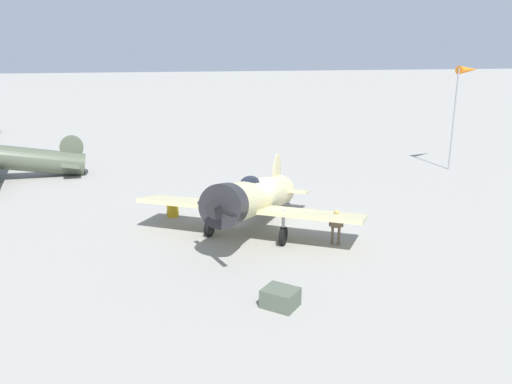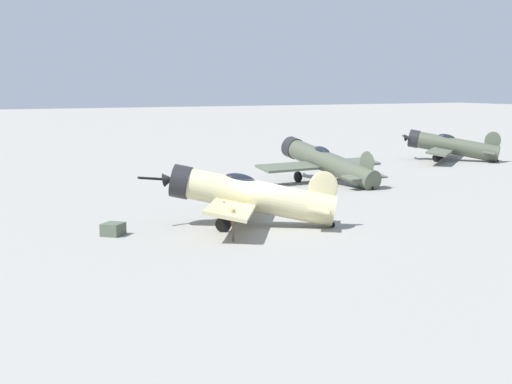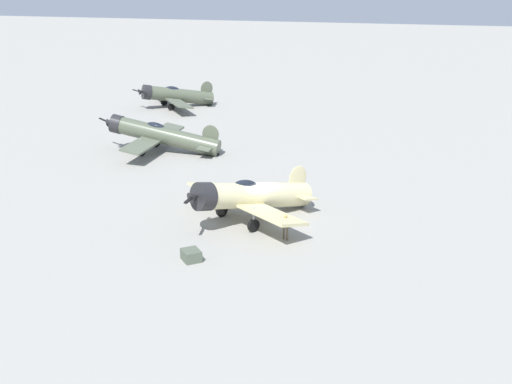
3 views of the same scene
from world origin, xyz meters
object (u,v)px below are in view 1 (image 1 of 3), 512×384
Objects in this scene: ground_crew_mechanic at (336,224)px; equipment_crate at (280,298)px; fuel_drum at (173,208)px; windsock_mast at (467,74)px; airplane_foreground at (253,198)px.

equipment_crate is at bearing -14.75° from ground_crew_mechanic.
fuel_drum is at bearing -106.18° from ground_crew_mechanic.
windsock_mast is at bearing 154.69° from ground_crew_mechanic.
equipment_crate is (4.58, -3.94, -0.64)m from ground_crew_mechanic.
equipment_crate is 10.53m from fuel_drum.
ground_crew_mechanic is 1.11× the size of equipment_crate.
airplane_foreground is 1.37× the size of windsock_mast.
equipment_crate is at bearing -48.71° from windsock_mast.
windsock_mast is (-9.32, 17.55, 4.84)m from airplane_foreground.
airplane_foreground is at bearing -101.07° from ground_crew_mechanic.
windsock_mast is at bearing 131.29° from equipment_crate.
airplane_foreground reaches higher than ground_crew_mechanic.
ground_crew_mechanic reaches higher than fuel_drum.
fuel_drum is at bearing -167.14° from equipment_crate.
fuel_drum is 0.11× the size of windsock_mast.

